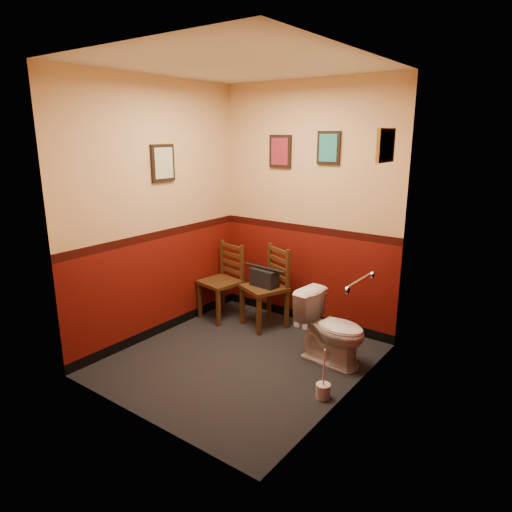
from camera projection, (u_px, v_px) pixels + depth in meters
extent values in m
cube|color=black|center=(241.00, 360.00, 4.47)|extent=(2.20, 2.40, 0.00)
cube|color=silver|center=(238.00, 64.00, 3.76)|extent=(2.20, 2.40, 0.00)
cube|color=#580E08|center=(307.00, 208.00, 5.05)|extent=(2.20, 0.00, 2.70)
cube|color=#580E08|center=(133.00, 251.00, 3.19)|extent=(2.20, 0.00, 2.70)
cube|color=#580E08|center=(157.00, 212.00, 4.75)|extent=(0.00, 2.40, 2.70)
cube|color=#580E08|center=(352.00, 241.00, 3.49)|extent=(0.00, 2.40, 2.70)
cylinder|color=silver|center=(358.00, 282.00, 3.81)|extent=(0.03, 0.50, 0.03)
cylinder|color=silver|center=(348.00, 290.00, 3.60)|extent=(0.02, 0.06, 0.06)
cylinder|color=silver|center=(373.00, 275.00, 3.99)|extent=(0.02, 0.06, 0.06)
cube|color=black|center=(280.00, 151.00, 5.08)|extent=(0.28, 0.03, 0.36)
cube|color=maroon|center=(280.00, 151.00, 5.07)|extent=(0.22, 0.01, 0.30)
cube|color=black|center=(329.00, 148.00, 4.72)|extent=(0.26, 0.03, 0.34)
cube|color=teal|center=(328.00, 148.00, 4.71)|extent=(0.20, 0.01, 0.28)
cube|color=black|center=(163.00, 163.00, 4.68)|extent=(0.03, 0.30, 0.38)
cube|color=beige|center=(164.00, 163.00, 4.68)|extent=(0.01, 0.24, 0.31)
cube|color=olive|center=(386.00, 145.00, 3.78)|extent=(0.03, 0.34, 0.28)
cube|color=beige|center=(384.00, 145.00, 3.79)|extent=(0.01, 0.28, 0.22)
imported|color=white|center=(332.00, 329.00, 4.35)|extent=(0.73, 0.45, 0.68)
cylinder|color=silver|center=(323.00, 391.00, 3.82)|extent=(0.12, 0.12, 0.12)
cylinder|color=silver|center=(324.00, 369.00, 3.76)|extent=(0.02, 0.02, 0.35)
cube|color=#472D15|center=(220.00, 282.00, 5.38)|extent=(0.49, 0.49, 0.04)
cube|color=#472D15|center=(199.00, 300.00, 5.44)|extent=(0.05, 0.05, 0.45)
cube|color=#472D15|center=(223.00, 293.00, 5.68)|extent=(0.05, 0.05, 0.45)
cube|color=#472D15|center=(218.00, 308.00, 5.19)|extent=(0.05, 0.05, 0.45)
cube|color=#472D15|center=(242.00, 300.00, 5.43)|extent=(0.05, 0.05, 0.45)
cube|color=#472D15|center=(222.00, 258.00, 5.57)|extent=(0.05, 0.04, 0.45)
cube|color=#472D15|center=(242.00, 264.00, 5.31)|extent=(0.05, 0.04, 0.45)
cube|color=#472D15|center=(232.00, 271.00, 5.47)|extent=(0.34, 0.09, 0.04)
cube|color=#472D15|center=(232.00, 263.00, 5.45)|extent=(0.34, 0.09, 0.04)
cube|color=#472D15|center=(232.00, 255.00, 5.42)|extent=(0.34, 0.09, 0.04)
cube|color=#472D15|center=(232.00, 247.00, 5.39)|extent=(0.34, 0.09, 0.04)
cube|color=#472D15|center=(264.00, 288.00, 5.14)|extent=(0.56, 0.56, 0.04)
cube|color=#472D15|center=(242.00, 305.00, 5.26)|extent=(0.05, 0.05, 0.46)
cube|color=#472D15|center=(269.00, 299.00, 5.45)|extent=(0.05, 0.05, 0.46)
cube|color=#472D15|center=(259.00, 315.00, 4.96)|extent=(0.05, 0.05, 0.46)
cube|color=#472D15|center=(287.00, 309.00, 5.14)|extent=(0.05, 0.05, 0.46)
cube|color=#472D15|center=(270.00, 262.00, 5.33)|extent=(0.05, 0.05, 0.46)
cube|color=#472D15|center=(288.00, 270.00, 5.03)|extent=(0.05, 0.05, 0.46)
cube|color=#472D15|center=(278.00, 277.00, 5.21)|extent=(0.33, 0.16, 0.05)
cube|color=#472D15|center=(278.00, 268.00, 5.18)|extent=(0.33, 0.16, 0.05)
cube|color=#472D15|center=(279.00, 259.00, 5.16)|extent=(0.33, 0.16, 0.05)
cube|color=#472D15|center=(279.00, 251.00, 5.13)|extent=(0.33, 0.16, 0.05)
cube|color=black|center=(264.00, 278.00, 5.11)|extent=(0.32, 0.18, 0.20)
cylinder|color=black|center=(264.00, 268.00, 5.08)|extent=(0.28, 0.05, 0.03)
cylinder|color=silver|center=(298.00, 322.00, 5.25)|extent=(0.10, 0.10, 0.09)
cylinder|color=silver|center=(306.00, 324.00, 5.18)|extent=(0.10, 0.10, 0.09)
cylinder|color=silver|center=(302.00, 315.00, 5.19)|extent=(0.10, 0.10, 0.09)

